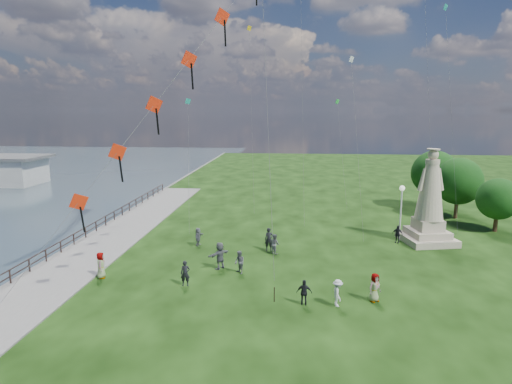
# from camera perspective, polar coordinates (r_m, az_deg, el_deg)

# --- Properties ---
(waterfront) EXTENTS (200.00, 200.00, 1.51)m
(waterfront) POSITION_cam_1_polar(r_m,az_deg,el_deg) (35.29, -23.80, -8.22)
(waterfront) COLOR #2F3F47
(waterfront) RESTS_ON ground
(statue) EXTENTS (4.59, 4.59, 7.86)m
(statue) POSITION_cam_1_polar(r_m,az_deg,el_deg) (38.18, 22.09, -1.96)
(statue) COLOR tan
(statue) RESTS_ON ground
(lamppost) EXTENTS (0.44, 0.44, 4.77)m
(lamppost) POSITION_cam_1_polar(r_m,az_deg,el_deg) (37.69, 18.82, -1.17)
(lamppost) COLOR silver
(lamppost) RESTS_ON ground
(tree_row) EXTENTS (7.21, 13.40, 6.55)m
(tree_row) POSITION_cam_1_polar(r_m,az_deg,el_deg) (48.74, 24.85, 1.43)
(tree_row) COLOR #382314
(tree_row) RESTS_ON ground
(person_0) EXTENTS (0.64, 0.47, 1.62)m
(person_0) POSITION_cam_1_polar(r_m,az_deg,el_deg) (27.72, -9.41, -10.65)
(person_0) COLOR black
(person_0) RESTS_ON ground
(person_1) EXTENTS (0.84, 0.89, 1.57)m
(person_1) POSITION_cam_1_polar(r_m,az_deg,el_deg) (29.31, -2.22, -9.35)
(person_1) COLOR #595960
(person_1) RESTS_ON ground
(person_2) EXTENTS (0.64, 1.06, 1.56)m
(person_2) POSITION_cam_1_polar(r_m,az_deg,el_deg) (25.15, 10.83, -13.09)
(person_2) COLOR silver
(person_2) RESTS_ON ground
(person_3) EXTENTS (0.89, 0.48, 1.50)m
(person_3) POSITION_cam_1_polar(r_m,az_deg,el_deg) (25.02, 6.46, -13.16)
(person_3) COLOR black
(person_3) RESTS_ON ground
(person_4) EXTENTS (0.97, 0.89, 1.69)m
(person_4) POSITION_cam_1_polar(r_m,az_deg,el_deg) (26.17, 15.53, -12.17)
(person_4) COLOR #595960
(person_4) RESTS_ON ground
(person_5) EXTENTS (0.82, 1.47, 1.49)m
(person_5) POSITION_cam_1_polar(r_m,az_deg,el_deg) (35.44, -7.71, -5.91)
(person_5) COLOR #595960
(person_5) RESTS_ON ground
(person_6) EXTENTS (0.70, 0.50, 1.83)m
(person_6) POSITION_cam_1_polar(r_m,az_deg,el_deg) (33.83, 1.74, -6.33)
(person_6) COLOR black
(person_6) RESTS_ON ground
(person_7) EXTENTS (0.82, 0.88, 1.55)m
(person_7) POSITION_cam_1_polar(r_m,az_deg,el_deg) (33.22, 2.52, -6.92)
(person_7) COLOR #595960
(person_7) RESTS_ON ground
(person_9) EXTENTS (0.99, 0.81, 1.50)m
(person_9) POSITION_cam_1_polar(r_m,az_deg,el_deg) (37.71, 18.34, -5.35)
(person_9) COLOR black
(person_9) RESTS_ON ground
(person_10) EXTENTS (0.74, 0.97, 1.76)m
(person_10) POSITION_cam_1_polar(r_m,az_deg,el_deg) (30.29, -19.98, -9.16)
(person_10) COLOR #595960
(person_10) RESTS_ON ground
(person_11) EXTENTS (1.73, 1.86, 1.92)m
(person_11) POSITION_cam_1_polar(r_m,az_deg,el_deg) (30.17, -4.84, -8.44)
(person_11) COLOR #595960
(person_11) RESTS_ON ground
(red_kite_train) EXTENTS (12.82, 9.35, 19.49)m
(red_kite_train) POSITION_cam_1_polar(r_m,az_deg,el_deg) (25.77, -11.58, 13.28)
(red_kite_train) COLOR black
(red_kite_train) RESTS_ON ground
(small_kites) EXTENTS (25.07, 17.12, 30.68)m
(small_kites) POSITION_cam_1_polar(r_m,az_deg,el_deg) (43.92, 9.78, 16.29)
(small_kites) COLOR teal
(small_kites) RESTS_ON ground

